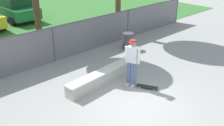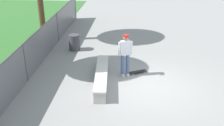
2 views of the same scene
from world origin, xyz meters
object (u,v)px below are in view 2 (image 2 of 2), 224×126
Objects in this scene: concrete_ledge at (102,77)px; skateboard at (138,72)px; skateboarder at (125,53)px; trash_bin at (74,42)px.

concrete_ledge is 4.15× the size of skateboard.
skateboarder is 2.28× the size of skateboard.
trash_bin is at bearing 28.48° from concrete_ledge.
skateboarder is (0.69, -0.92, 0.78)m from concrete_ledge.
concrete_ledge is 1.77m from skateboard.
concrete_ledge reaches higher than skateboard.
skateboard is at bearing -64.44° from skateboarder.
skateboarder reaches higher than trash_bin.
skateboarder is 2.21× the size of trash_bin.
skateboard is at bearing -57.17° from concrete_ledge.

